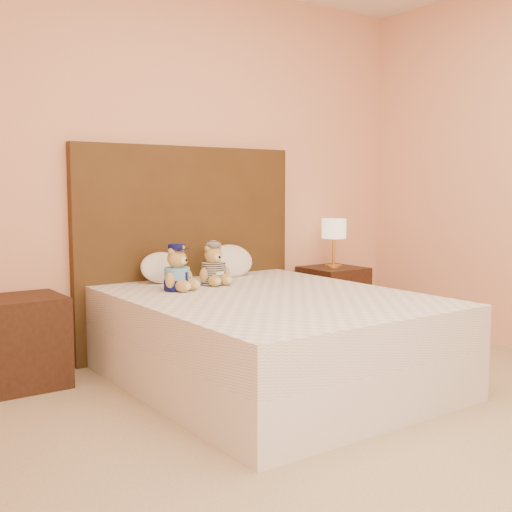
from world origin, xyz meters
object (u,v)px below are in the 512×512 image
(nightstand_left, at_px, (25,341))
(teddy_police, at_px, (177,268))
(pillow_left, at_px, (162,266))
(lamp, at_px, (334,231))
(nightstand_right, at_px, (333,300))
(teddy_prisoner, at_px, (213,264))
(pillow_right, at_px, (231,259))
(bed, at_px, (269,339))

(nightstand_left, height_order, teddy_police, teddy_police)
(nightstand_left, height_order, pillow_left, pillow_left)
(lamp, xyz_separation_m, pillow_left, (-1.55, 0.03, -0.18))
(nightstand_right, height_order, pillow_left, pillow_left)
(lamp, height_order, pillow_left, lamp)
(lamp, xyz_separation_m, teddy_prisoner, (-1.31, -0.25, -0.16))
(lamp, distance_m, pillow_right, 1.00)
(teddy_police, bearing_deg, pillow_right, 6.08)
(pillow_left, bearing_deg, bed, -70.05)
(nightstand_left, relative_size, pillow_left, 1.70)
(nightstand_right, relative_size, pillow_left, 1.70)
(bed, bearing_deg, teddy_police, 128.60)
(nightstand_left, distance_m, teddy_police, 1.02)
(nightstand_left, height_order, lamp, lamp)
(nightstand_left, bearing_deg, pillow_right, 1.14)
(nightstand_left, height_order, nightstand_right, same)
(teddy_police, xyz_separation_m, teddy_prisoner, (0.32, 0.07, -0.01))
(nightstand_left, relative_size, teddy_police, 1.89)
(teddy_police, distance_m, teddy_prisoner, 0.33)
(pillow_right, bearing_deg, teddy_prisoner, -139.24)
(bed, xyz_separation_m, teddy_police, (-0.38, 0.48, 0.42))
(teddy_police, bearing_deg, nightstand_left, 136.74)
(teddy_prisoner, relative_size, pillow_right, 0.76)
(nightstand_right, bearing_deg, pillow_right, 178.26)
(nightstand_left, bearing_deg, lamp, 0.00)
(bed, relative_size, pillow_right, 5.53)
(teddy_police, distance_m, pillow_right, 0.73)
(bed, relative_size, lamp, 5.00)
(bed, distance_m, pillow_left, 0.97)
(nightstand_right, height_order, teddy_police, teddy_police)
(lamp, relative_size, pillow_left, 1.23)
(nightstand_right, bearing_deg, pillow_left, 178.89)
(teddy_prisoner, bearing_deg, teddy_police, -168.66)
(teddy_prisoner, xyz_separation_m, pillow_left, (-0.24, 0.28, -0.02))
(bed, xyz_separation_m, nightstand_left, (-1.25, 0.80, -0.00))
(nightstand_right, height_order, lamp, lamp)
(lamp, height_order, teddy_police, lamp)
(bed, relative_size, nightstand_left, 3.64)
(nightstand_right, bearing_deg, nightstand_left, 180.00)
(pillow_right, bearing_deg, nightstand_right, -1.74)
(teddy_prisoner, bearing_deg, lamp, 8.93)
(nightstand_left, height_order, teddy_prisoner, teddy_prisoner)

